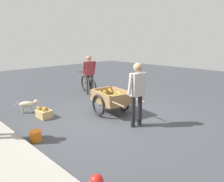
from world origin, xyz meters
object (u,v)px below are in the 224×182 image
vendor_person (137,89)px  apple_crate (44,113)px  dog (28,104)px  fruit_cart (111,99)px  bicycle (88,85)px  plastic_bucket (36,136)px  cyclist_person (89,71)px

vendor_person → apple_crate: bearing=31.4°
vendor_person → dog: bearing=27.1°
fruit_cart → bicycle: bearing=-24.3°
fruit_cart → plastic_bucket: (-0.09, 2.41, -0.32)m
cyclist_person → dog: cyclist_person is taller
fruit_cart → vendor_person: vendor_person is taller
plastic_bucket → dog: bearing=-20.1°
apple_crate → bicycle: bearing=-64.1°
plastic_bucket → apple_crate: bearing=-34.8°
dog → plastic_bucket: size_ratio=2.26×
bicycle → dog: bearing=102.2°
vendor_person → apple_crate: (2.22, 1.36, -0.83)m
bicycle → cyclist_person: 0.59m
vendor_person → cyclist_person: size_ratio=1.03×
bicycle → plastic_bucket: bicycle is taller
bicycle → apple_crate: bearing=115.9°
apple_crate → dog: bearing=11.3°
vendor_person → apple_crate: size_ratio=3.65×
vendor_person → cyclist_person: (3.37, -1.26, -0.03)m
bicycle → apple_crate: bicycle is taller
vendor_person → apple_crate: vendor_person is taller
apple_crate → vendor_person: bearing=-148.6°
bicycle → cyclist_person: cyclist_person is taller
cyclist_person → apple_crate: size_ratio=3.53×
fruit_cart → apple_crate: (1.10, 1.58, -0.31)m
vendor_person → cyclist_person: 3.60m
cyclist_person → dog: 2.87m
bicycle → plastic_bucket: (-2.48, 3.49, -0.24)m
bicycle → plastic_bucket: size_ratio=6.36×
dog → apple_crate: dog is taller
fruit_cart → dog: (1.79, 1.72, -0.17)m
plastic_bucket → apple_crate: (1.19, -0.82, 0.01)m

